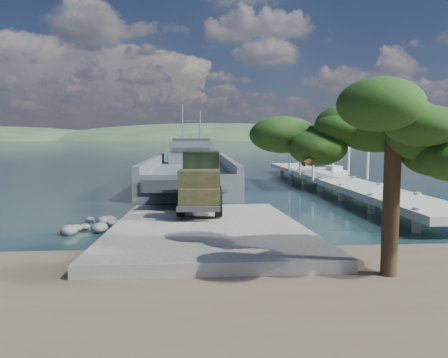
% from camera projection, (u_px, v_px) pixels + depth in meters
% --- Properties ---
extents(ground, '(1400.00, 1400.00, 0.00)m').
position_uv_depth(ground, '(207.00, 228.00, 24.98)').
color(ground, '#1B3741').
rests_on(ground, ground).
extents(boat_ramp, '(10.00, 18.00, 0.50)m').
position_uv_depth(boat_ramp, '(207.00, 227.00, 23.97)').
color(boat_ramp, gray).
rests_on(boat_ramp, ground).
extents(shoreline_rocks, '(3.20, 5.60, 0.90)m').
position_uv_depth(shoreline_rocks, '(98.00, 228.00, 25.03)').
color(shoreline_rocks, '#60605D').
rests_on(shoreline_rocks, ground).
extents(distant_headlands, '(1000.00, 240.00, 48.00)m').
position_uv_depth(distant_headlands, '(230.00, 140.00, 584.48)').
color(distant_headlands, '#2E462C').
rests_on(distant_headlands, ground).
extents(pier, '(6.40, 44.00, 6.10)m').
position_uv_depth(pier, '(328.00, 172.00, 44.41)').
color(pier, gray).
rests_on(pier, ground).
extents(landing_craft, '(9.04, 34.63, 10.26)m').
position_uv_depth(landing_craft, '(191.00, 176.00, 48.62)').
color(landing_craft, '#4C5259').
rests_on(landing_craft, ground).
extents(military_truck, '(3.04, 8.20, 3.74)m').
position_uv_depth(military_truck, '(201.00, 181.00, 28.40)').
color(military_truck, black).
rests_on(military_truck, boat_ramp).
extents(soldier, '(0.68, 0.54, 1.62)m').
position_uv_depth(soldier, '(194.00, 205.00, 25.02)').
color(soldier, black).
rests_on(soldier, boat_ramp).
extents(sailboat_near, '(2.46, 4.93, 5.77)m').
position_uv_depth(sailboat_near, '(332.00, 177.00, 52.96)').
color(sailboat_near, white).
rests_on(sailboat_near, ground).
extents(sailboat_far, '(2.84, 6.50, 7.65)m').
position_uv_depth(sailboat_far, '(331.00, 172.00, 59.47)').
color(sailboat_far, white).
rests_on(sailboat_far, ground).
extents(overhang_tree, '(7.19, 6.63, 6.53)m').
position_uv_depth(overhang_tree, '(375.00, 136.00, 15.19)').
color(overhang_tree, '#301F13').
rests_on(overhang_tree, ground).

